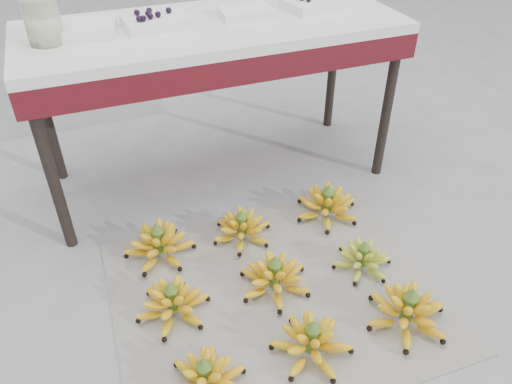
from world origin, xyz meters
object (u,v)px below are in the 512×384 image
object	(u,v)px
bunch_front_left	(205,379)
tray_far_right	(315,3)
bunch_back_right	(327,205)
bunch_mid_right	(362,259)
bunch_back_left	(159,244)
tray_far_left	(80,30)
newspaper_mat	(277,294)
vendor_table	(214,43)
tray_right	(246,12)
bunch_mid_left	(173,303)
glass_jar	(43,21)
bunch_back_center	(242,228)
tray_left	(156,21)
bunch_mid_center	(275,277)
bunch_front_right	(407,311)
bunch_front_center	(312,342)

from	to	relation	value
bunch_front_left	tray_far_right	bearing A→B (deg)	56.48
bunch_back_right	bunch_mid_right	bearing A→B (deg)	-72.24
bunch_back_left	tray_far_left	distance (m)	0.93
bunch_mid_right	newspaper_mat	bearing A→B (deg)	163.86
vendor_table	bunch_back_left	bearing A→B (deg)	-130.84
tray_right	newspaper_mat	bearing A→B (deg)	-103.24
bunch_mid_right	bunch_mid_left	bearing A→B (deg)	160.07
newspaper_mat	glass_jar	bearing A→B (deg)	126.03
tray_far_left	bunch_mid_right	bearing A→B (deg)	-45.83
bunch_mid_right	tray_far_right	world-z (taller)	tray_far_right
bunch_back_left	bunch_back_center	xyz separation A→B (m)	(0.36, -0.02, -0.01)
bunch_mid_left	tray_left	world-z (taller)	tray_left
bunch_mid_center	vendor_table	world-z (taller)	vendor_table
bunch_front_left	tray_left	size ratio (longest dim) A/B	1.03
vendor_table	tray_far_left	distance (m)	0.56
bunch_front_right	tray_right	distance (m)	1.43
bunch_mid_right	tray_far_left	xyz separation A→B (m)	(-0.88, 0.91, 0.77)
bunch_back_center	tray_far_left	size ratio (longest dim) A/B	0.91
newspaper_mat	tray_left	world-z (taller)	tray_left
bunch_mid_right	vendor_table	world-z (taller)	vendor_table
bunch_front_right	bunch_back_left	distance (m)	1.03
tray_far_right	bunch_front_center	bearing A→B (deg)	-114.59
bunch_mid_left	bunch_front_center	bearing A→B (deg)	-15.90
bunch_back_left	glass_jar	world-z (taller)	glass_jar
bunch_back_right	tray_left	size ratio (longest dim) A/B	1.37
bunch_mid_right	tray_far_right	xyz separation A→B (m)	(0.16, 0.89, 0.77)
bunch_front_center	bunch_back_right	size ratio (longest dim) A/B	0.89
bunch_mid_left	vendor_table	world-z (taller)	vendor_table
tray_far_right	tray_left	bearing A→B (deg)	179.41
bunch_mid_right	vendor_table	distance (m)	1.14
bunch_front_right	bunch_mid_left	bearing A→B (deg)	175.09
bunch_back_right	glass_jar	xyz separation A→B (m)	(-1.03, 0.50, 0.82)
bunch_front_left	bunch_mid_right	distance (m)	0.82
tray_far_left	tray_far_right	world-z (taller)	tray_far_right
bunch_mid_center	vendor_table	bearing A→B (deg)	79.14
glass_jar	bunch_back_left	bearing A→B (deg)	-62.74
bunch_front_center	tray_left	xyz separation A→B (m)	(-0.19, 1.20, 0.76)
bunch_back_center	tray_far_right	size ratio (longest dim) A/B	0.92
bunch_mid_left	bunch_back_left	world-z (taller)	bunch_back_left
tray_far_left	bunch_front_left	bearing A→B (deg)	-84.32
bunch_mid_left	tray_left	size ratio (longest dim) A/B	1.30
bunch_front_right	glass_jar	distance (m)	1.75
bunch_mid_center	vendor_table	size ratio (longest dim) A/B	0.19
newspaper_mat	tray_far_right	bearing A→B (deg)	58.44
vendor_table	tray_right	world-z (taller)	tray_right
bunch_back_left	tray_far_right	bearing A→B (deg)	48.02
bunch_back_left	tray_far_left	xyz separation A→B (m)	(-0.12, 0.53, 0.76)
tray_far_left	tray_left	xyz separation A→B (m)	(0.31, -0.01, 0.00)
tray_far_left	tray_right	world-z (taller)	tray_far_left
tray_far_right	newspaper_mat	bearing A→B (deg)	-121.56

